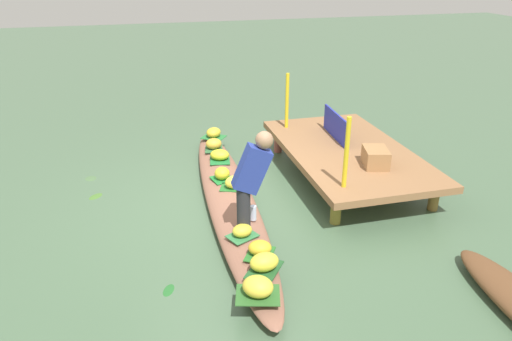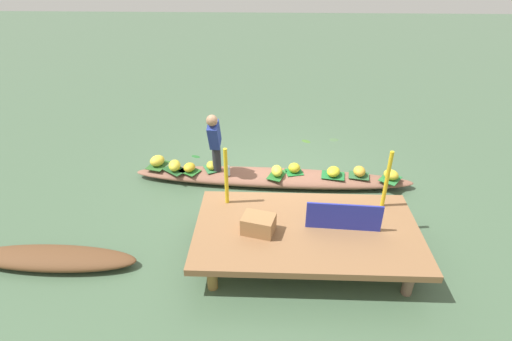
{
  "view_description": "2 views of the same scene",
  "coord_description": "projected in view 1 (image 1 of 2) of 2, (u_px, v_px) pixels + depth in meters",
  "views": [
    {
      "loc": [
        5.77,
        -1.12,
        3.2
      ],
      "look_at": [
        -0.04,
        0.39,
        0.49
      ],
      "focal_mm": 33.57,
      "sensor_mm": 36.0,
      "label": 1
    },
    {
      "loc": [
        0.07,
        6.49,
        4.06
      ],
      "look_at": [
        0.29,
        0.38,
        0.49
      ],
      "focal_mm": 28.08,
      "sensor_mm": 36.0,
      "label": 2
    }
  ],
  "objects": [
    {
      "name": "drifting_plant_2",
      "position": [
        169.0,
        290.0,
        4.99
      ],
      "size": [
        0.23,
        0.18,
        0.01
      ],
      "primitive_type": "ellipsoid",
      "rotation": [
        0.0,
        0.0,
        2.74
      ],
      "color": "#236127",
      "rests_on": "ground"
    },
    {
      "name": "leaf_mat_6",
      "position": [
        242.0,
        236.0,
        5.52
      ],
      "size": [
        0.36,
        0.4,
        0.01
      ],
      "primitive_type": "cube",
      "rotation": [
        0.0,
        0.0,
        2.0
      ],
      "color": "#327541",
      "rests_on": "vendor_boat"
    },
    {
      "name": "banana_bunch_8",
      "position": [
        214.0,
        132.0,
        8.47
      ],
      "size": [
        0.36,
        0.37,
        0.18
      ],
      "primitive_type": "ellipsoid",
      "rotation": [
        0.0,
        0.0,
        5.45
      ],
      "color": "gold",
      "rests_on": "vendor_boat"
    },
    {
      "name": "leaf_mat_7",
      "position": [
        264.0,
        270.0,
        4.93
      ],
      "size": [
        0.52,
        0.49,
        0.01
      ],
      "primitive_type": "cube",
      "rotation": [
        0.0,
        0.0,
        2.49
      ],
      "color": "#215026",
      "rests_on": "vendor_boat"
    },
    {
      "name": "leaf_mat_4",
      "position": [
        214.0,
        149.0,
        8.0
      ],
      "size": [
        0.41,
        0.35,
        0.01
      ],
      "primitive_type": "cube",
      "rotation": [
        0.0,
        0.0,
        2.96
      ],
      "color": "#2D5E34",
      "rests_on": "vendor_boat"
    },
    {
      "name": "dock_platform",
      "position": [
        347.0,
        153.0,
        7.38
      ],
      "size": [
        3.2,
        1.8,
        0.47
      ],
      "color": "#8C623E",
      "rests_on": "ground"
    },
    {
      "name": "banana_bunch_1",
      "position": [
        258.0,
        287.0,
        4.52
      ],
      "size": [
        0.37,
        0.39,
        0.2
      ],
      "primitive_type": "ellipsoid",
      "rotation": [
        0.0,
        0.0,
        1.01
      ],
      "color": "yellow",
      "rests_on": "vendor_boat"
    },
    {
      "name": "banana_bunch_4",
      "position": [
        214.0,
        144.0,
        7.96
      ],
      "size": [
        0.23,
        0.27,
        0.18
      ],
      "primitive_type": "ellipsoid",
      "rotation": [
        0.0,
        0.0,
        4.68
      ],
      "color": "gold",
      "rests_on": "vendor_boat"
    },
    {
      "name": "vendor_boat",
      "position": [
        230.0,
        199.0,
        6.61
      ],
      "size": [
        5.28,
        0.87,
        0.23
      ],
      "primitive_type": "ellipsoid",
      "rotation": [
        0.0,
        0.0,
        -0.04
      ],
      "color": "brown",
      "rests_on": "ground"
    },
    {
      "name": "leaf_mat_1",
      "position": [
        258.0,
        295.0,
        4.57
      ],
      "size": [
        0.42,
        0.49,
        0.01
      ],
      "primitive_type": "cube",
      "rotation": [
        0.0,
        0.0,
        1.3
      ],
      "color": "#2D5F27",
      "rests_on": "vendor_boat"
    },
    {
      "name": "railing_post_east",
      "position": [
        346.0,
        153.0,
        5.96
      ],
      "size": [
        0.06,
        0.06,
        0.94
      ],
      "primitive_type": "cylinder",
      "color": "gold",
      "rests_on": "dock_platform"
    },
    {
      "name": "banana_bunch_3",
      "position": [
        220.0,
        155.0,
        7.54
      ],
      "size": [
        0.33,
        0.37,
        0.17
      ],
      "primitive_type": "ellipsoid",
      "rotation": [
        0.0,
        0.0,
        1.18
      ],
      "color": "yellow",
      "rests_on": "vendor_boat"
    },
    {
      "name": "vendor_person",
      "position": [
        251.0,
        177.0,
        5.37
      ],
      "size": [
        0.21,
        0.47,
        1.22
      ],
      "color": "#28282D",
      "rests_on": "vendor_boat"
    },
    {
      "name": "banana_bunch_0",
      "position": [
        235.0,
        182.0,
        6.63
      ],
      "size": [
        0.23,
        0.31,
        0.18
      ],
      "primitive_type": "ellipsoid",
      "rotation": [
        0.0,
        0.0,
        4.8
      ],
      "color": "yellow",
      "rests_on": "vendor_boat"
    },
    {
      "name": "market_banner",
      "position": [
        335.0,
        126.0,
        7.71
      ],
      "size": [
        1.05,
        0.1,
        0.42
      ],
      "primitive_type": "cube",
      "rotation": [
        0.0,
        0.0,
        -0.06
      ],
      "color": "#242D9F",
      "rests_on": "dock_platform"
    },
    {
      "name": "produce_crate",
      "position": [
        376.0,
        157.0,
        6.71
      ],
      "size": [
        0.51,
        0.42,
        0.26
      ],
      "primitive_type": "cube",
      "rotation": [
        0.0,
        0.0,
        -0.26
      ],
      "color": "#9D6F44",
      "rests_on": "dock_platform"
    },
    {
      "name": "canal_water",
      "position": [
        230.0,
        206.0,
        6.66
      ],
      "size": [
        40.0,
        40.0,
        0.0
      ],
      "primitive_type": "plane",
      "color": "#456145",
      "rests_on": "ground"
    },
    {
      "name": "banana_bunch_2",
      "position": [
        260.0,
        248.0,
        5.16
      ],
      "size": [
        0.27,
        0.3,
        0.16
      ],
      "primitive_type": "ellipsoid",
      "rotation": [
        0.0,
        0.0,
        1.3
      ],
      "color": "gold",
      "rests_on": "vendor_boat"
    },
    {
      "name": "leaf_mat_8",
      "position": [
        214.0,
        137.0,
        8.51
      ],
      "size": [
        0.48,
        0.49,
        0.01
      ],
      "primitive_type": "cube",
      "rotation": [
        0.0,
        0.0,
        0.94
      ],
      "color": "#297537",
      "rests_on": "vendor_boat"
    },
    {
      "name": "drifting_plant_1",
      "position": [
        91.0,
        178.0,
        7.48
      ],
      "size": [
        0.22,
        0.2,
        0.01
      ],
      "primitive_type": "ellipsoid",
      "rotation": [
        0.0,
        0.0,
        0.14
      ],
      "color": "#47673F",
      "rests_on": "ground"
    },
    {
      "name": "leaf_mat_3",
      "position": [
        220.0,
        160.0,
        7.58
      ],
      "size": [
        0.46,
        0.37,
        0.01
      ],
      "primitive_type": "cube",
      "rotation": [
        0.0,
        0.0,
        2.98
      ],
      "color": "#206E33",
      "rests_on": "vendor_boat"
    },
    {
      "name": "leaf_mat_5",
      "position": [
        222.0,
        179.0,
        6.92
      ],
      "size": [
        0.37,
        0.35,
        0.01
      ],
      "primitive_type": "cube",
      "rotation": [
        0.0,
        0.0,
        0.23
      ],
      "color": "#1E722F",
      "rests_on": "vendor_boat"
    },
    {
      "name": "leaf_mat_2",
      "position": [
        260.0,
        254.0,
        5.19
      ],
      "size": [
        0.44,
        0.42,
        0.01
      ],
      "primitive_type": "cube",
      "rotation": [
        0.0,
        0.0,
        2.61
      ],
      "color": "#276826",
      "rests_on": "vendor_boat"
    },
    {
      "name": "banana_bunch_7",
      "position": [
        264.0,
        262.0,
        4.89
      ],
      "size": [
        0.26,
        0.33,
        0.19
      ],
      "primitive_type": "ellipsoid",
      "rotation": [
        0.0,
        0.0,
        4.84
      ],
      "color": "yellow",
      "rests_on": "vendor_boat"
    },
    {
      "name": "leaf_mat_0",
      "position": [
        236.0,
        188.0,
        6.66
      ],
      "size": [
        0.4,
        0.48,
        0.01
      ],
      "primitive_type": "cube",
      "rotation": [
        0.0,
        0.0,
        1.2
      ],
      "color": "#256729",
      "rests_on": "vendor_boat"
    },
    {
      "name": "banana_bunch_6",
      "position": [
        242.0,
        231.0,
        5.49
      ],
      "size": [
        0.24,
        0.27,
        0.15
      ],
      "primitive_type": "ellipsoid",
      "rotation": [
        0.0,
        0.0,
        4.93
      ],
      "color": "gold",
      "rests_on": "vendor_boat"
    },
    {
      "name": "drifting_plant_0",
      "position": [
        96.0,
        196.0,
        6.93
      ],
      "size": [
        0.26,
        0.25,
        0.01
      ],
      "primitive_type": "ellipsoid",
      "rotation": [
        0.0,
        0.0,
        2.43
      ],
      "color": "#446F2B",
      "rests_on": "ground"
    },
    {
      "name": "railing_post_west",
      "position": [
        287.0,
        101.0,
        8.08
      ],
      "size": [
        0.06,
        0.06,
        0.94
      ],
      "primitive_type": "cylinder",
      "color": "gold",
      "rests_on": "dock_platform"
    },
    {
      "name": "banana_bunch_5",
      "position": [
        222.0,
        173.0,
        6.88
      ],
      "size": [
        0.22,
        0.22,
        0.18
      ],
      "primitive_type": "ellipsoid",
      "rotation": [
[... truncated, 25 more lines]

